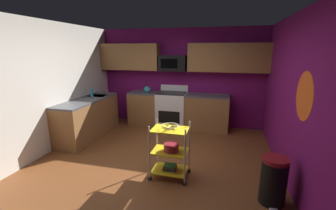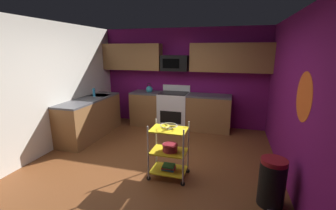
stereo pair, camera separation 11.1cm
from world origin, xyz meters
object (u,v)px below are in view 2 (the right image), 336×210
at_px(book_stack, 169,167).
at_px(microwave, 175,63).
at_px(kettle, 149,89).
at_px(trash_can, 272,182).
at_px(dish_soap_bottle, 94,92).
at_px(fruit_bowl, 169,126).
at_px(rolling_cart, 169,151).
at_px(oven_range, 174,109).
at_px(mixing_bowl_large, 170,147).

bearing_deg(book_stack, microwave, 102.27).
bearing_deg(book_stack, kettle, 116.90).
bearing_deg(kettle, trash_can, -44.90).
bearing_deg(dish_soap_bottle, fruit_bowl, -32.97).
height_order(rolling_cart, dish_soap_bottle, dish_soap_bottle).
xyz_separation_m(oven_range, microwave, (-0.00, 0.10, 1.22)).
xyz_separation_m(mixing_bowl_large, kettle, (-1.27, 2.46, 0.48)).
xyz_separation_m(microwave, book_stack, (0.56, -2.57, -1.53)).
relative_size(rolling_cart, trash_can, 1.39).
relative_size(microwave, trash_can, 1.06).
relative_size(oven_range, microwave, 1.57).
bearing_deg(oven_range, microwave, 90.26).
height_order(book_stack, dish_soap_bottle, dish_soap_bottle).
bearing_deg(trash_can, fruit_bowl, 169.45).
bearing_deg(rolling_cart, oven_range, 102.76).
bearing_deg(oven_range, mixing_bowl_large, -76.80).
relative_size(oven_range, trash_can, 1.67).
relative_size(fruit_bowl, dish_soap_bottle, 1.36).
bearing_deg(rolling_cart, microwave, 102.27).
distance_m(microwave, rolling_cart, 2.91).
bearing_deg(mixing_bowl_large, oven_range, 103.20).
height_order(microwave, rolling_cart, microwave).
distance_m(kettle, dish_soap_bottle, 1.44).
bearing_deg(kettle, book_stack, -63.10).
distance_m(dish_soap_bottle, trash_can, 4.30).
relative_size(microwave, mixing_bowl_large, 2.78).
xyz_separation_m(rolling_cart, mixing_bowl_large, (0.02, 0.00, 0.07)).
bearing_deg(microwave, book_stack, -77.73).
relative_size(rolling_cart, kettle, 3.47).
height_order(book_stack, kettle, kettle).
xyz_separation_m(oven_range, kettle, (-0.69, -0.00, 0.52)).
bearing_deg(fruit_bowl, mixing_bowl_large, 0.00).
relative_size(dish_soap_bottle, trash_can, 0.30).
distance_m(book_stack, kettle, 2.88).
xyz_separation_m(rolling_cart, fruit_bowl, (-0.00, 0.00, 0.42)).
xyz_separation_m(microwave, mixing_bowl_large, (0.58, -2.57, -1.18)).
height_order(fruit_bowl, trash_can, fruit_bowl).
height_order(mixing_bowl_large, book_stack, mixing_bowl_large).
bearing_deg(mixing_bowl_large, fruit_bowl, -180.00).
bearing_deg(rolling_cart, fruit_bowl, 180.00).
bearing_deg(rolling_cart, trash_can, -10.55).
relative_size(oven_range, rolling_cart, 1.20).
bearing_deg(microwave, mixing_bowl_large, -77.31).
bearing_deg(microwave, kettle, -171.06).
distance_m(microwave, trash_can, 3.77).
relative_size(kettle, dish_soap_bottle, 1.32).
xyz_separation_m(microwave, kettle, (-0.69, -0.11, -0.70)).
bearing_deg(mixing_bowl_large, microwave, 102.69).
distance_m(oven_range, fruit_bowl, 2.56).
height_order(rolling_cart, book_stack, rolling_cart).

